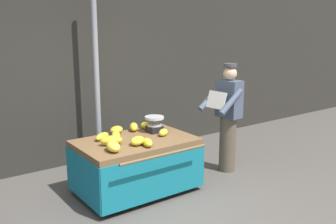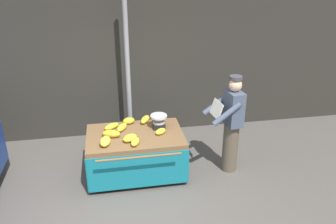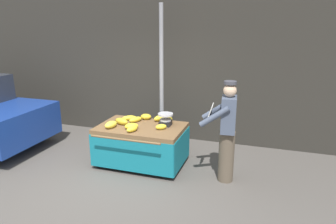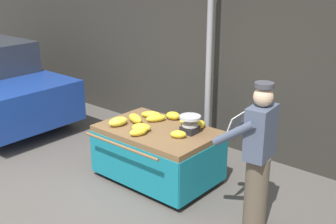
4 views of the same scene
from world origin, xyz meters
The scene contains 16 objects.
ground_plane centered at (0.00, 0.00, 0.00)m, with size 60.00×60.00×0.00m, color #514C47.
back_wall centered at (0.00, 2.67, 1.90)m, with size 16.00×0.24×3.79m, color #2D2B26.
street_pole centered at (0.24, 2.13, 1.50)m, with size 0.09×0.09×2.99m, color gray.
banana_cart centered at (0.24, 0.98, 0.55)m, with size 1.60×1.23×0.76m.
weighing_scale centered at (0.66, 1.14, 0.88)m, with size 0.28×0.28×0.23m.
banana_bunch_0 centered at (0.21, 0.64, 0.81)m, with size 0.12×0.24×0.10m, color yellow.
banana_bunch_1 centered at (0.66, 0.91, 0.81)m, with size 0.11×0.20×0.10m, color yellow.
banana_bunch_2 centered at (0.66, 1.35, 0.81)m, with size 0.13×0.23×0.10m, color yellow.
banana_bunch_3 centered at (0.46, 1.39, 0.81)m, with size 0.12×0.28×0.11m, color yellow.
banana_bunch_4 centered at (0.14, 0.76, 0.81)m, with size 0.17×0.25×0.11m, color yellow.
banana_bunch_5 centered at (-0.13, 1.25, 0.80)m, with size 0.12×0.28×0.09m, color yellow.
banana_bunch_6 centered at (0.17, 1.39, 0.81)m, with size 0.15×0.21×0.11m, color gold.
banana_bunch_7 centered at (-0.14, 0.94, 0.82)m, with size 0.14×0.29×0.13m, color gold.
banana_bunch_8 centered at (-0.24, 0.71, 0.82)m, with size 0.16×0.28×0.12m, color yellow.
banana_bunch_9 centered at (0.04, 1.17, 0.81)m, with size 0.12×0.29×0.10m, color yellow.
vendor_person centered at (1.83, 0.82, 0.87)m, with size 0.61×0.56×1.71m.
Camera 4 is at (3.83, -3.02, 2.87)m, focal length 46.00 mm.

